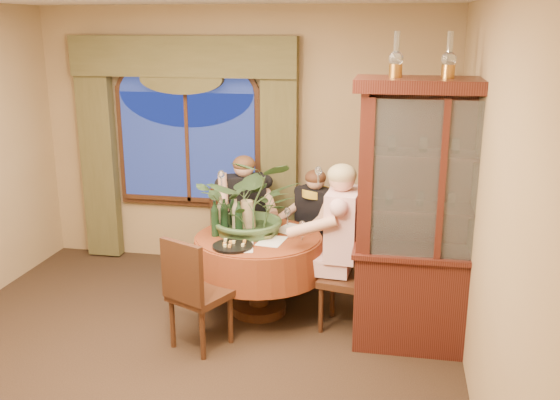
% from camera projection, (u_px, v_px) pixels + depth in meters
% --- Properties ---
extents(floor, '(5.00, 5.00, 0.00)m').
position_uv_depth(floor, '(166.00, 378.00, 4.76)').
color(floor, black).
rests_on(floor, ground).
extents(wall_back, '(4.50, 0.00, 4.50)m').
position_uv_depth(wall_back, '(242.00, 140.00, 6.74)').
color(wall_back, '#91754D').
rests_on(wall_back, ground).
extents(wall_right, '(0.00, 5.00, 5.00)m').
position_uv_depth(wall_right, '(490.00, 220.00, 3.97)').
color(wall_right, '#91754D').
rests_on(wall_right, ground).
extents(window, '(1.62, 0.10, 1.32)m').
position_uv_depth(window, '(188.00, 148.00, 6.81)').
color(window, navy).
rests_on(window, wall_back).
extents(arched_transom, '(1.60, 0.06, 0.44)m').
position_uv_depth(arched_transom, '(185.00, 75.00, 6.60)').
color(arched_transom, navy).
rests_on(arched_transom, wall_back).
extents(drapery_left, '(0.38, 0.14, 2.32)m').
position_uv_depth(drapery_left, '(99.00, 156.00, 6.98)').
color(drapery_left, '#413E21').
rests_on(drapery_left, floor).
extents(drapery_right, '(0.38, 0.14, 2.32)m').
position_uv_depth(drapery_right, '(279.00, 163.00, 6.61)').
color(drapery_right, '#413E21').
rests_on(drapery_right, floor).
extents(swag_valance, '(2.45, 0.16, 0.42)m').
position_uv_depth(swag_valance, '(181.00, 56.00, 6.47)').
color(swag_valance, '#413E21').
rests_on(swag_valance, wall_back).
extents(dining_table, '(1.52, 1.52, 0.75)m').
position_uv_depth(dining_table, '(259.00, 274.00, 5.76)').
color(dining_table, maroon).
rests_on(dining_table, floor).
extents(china_cabinet, '(1.37, 0.54, 2.21)m').
position_uv_depth(china_cabinet, '(437.00, 220.00, 4.94)').
color(china_cabinet, '#340F0B').
rests_on(china_cabinet, floor).
extents(oil_lamp_left, '(0.11, 0.11, 0.34)m').
position_uv_depth(oil_lamp_left, '(396.00, 54.00, 4.66)').
color(oil_lamp_left, '#A5722D').
rests_on(oil_lamp_left, china_cabinet).
extents(oil_lamp_center, '(0.11, 0.11, 0.34)m').
position_uv_depth(oil_lamp_center, '(449.00, 55.00, 4.59)').
color(oil_lamp_center, '#A5722D').
rests_on(oil_lamp_center, china_cabinet).
extents(oil_lamp_right, '(0.11, 0.11, 0.34)m').
position_uv_depth(oil_lamp_right, '(504.00, 55.00, 4.53)').
color(oil_lamp_right, '#A5722D').
rests_on(oil_lamp_right, china_cabinet).
extents(chair_right, '(0.49, 0.49, 0.96)m').
position_uv_depth(chair_right, '(346.00, 277.00, 5.43)').
color(chair_right, black).
rests_on(chair_right, floor).
extents(chair_back_right, '(0.58, 0.58, 0.96)m').
position_uv_depth(chair_back_right, '(319.00, 240.00, 6.36)').
color(chair_back_right, black).
rests_on(chair_back_right, floor).
extents(chair_back, '(0.57, 0.57, 0.96)m').
position_uv_depth(chair_back, '(236.00, 237.00, 6.44)').
color(chair_back, black).
rests_on(chair_back, floor).
extents(chair_front_left, '(0.56, 0.56, 0.96)m').
position_uv_depth(chair_front_left, '(201.00, 292.00, 5.12)').
color(chair_front_left, black).
rests_on(chair_front_left, floor).
extents(person_pink, '(0.52, 0.56, 1.47)m').
position_uv_depth(person_pink, '(343.00, 245.00, 5.46)').
color(person_pink, beige).
rests_on(person_pink, floor).
extents(person_back, '(0.61, 0.59, 1.34)m').
position_uv_depth(person_back, '(244.00, 218.00, 6.44)').
color(person_back, black).
rests_on(person_back, floor).
extents(person_scarf, '(0.58, 0.57, 1.23)m').
position_uv_depth(person_scarf, '(316.00, 228.00, 6.31)').
color(person_scarf, black).
rests_on(person_scarf, floor).
extents(stoneware_vase, '(0.16, 0.16, 0.30)m').
position_uv_depth(stoneware_vase, '(247.00, 216.00, 5.73)').
color(stoneware_vase, '#947B5A').
rests_on(stoneware_vase, dining_table).
extents(centerpiece_plant, '(0.96, 1.07, 0.83)m').
position_uv_depth(centerpiece_plant, '(252.00, 167.00, 5.60)').
color(centerpiece_plant, '#385831').
rests_on(centerpiece_plant, dining_table).
extents(olive_bowl, '(0.14, 0.14, 0.05)m').
position_uv_depth(olive_bowl, '(265.00, 236.00, 5.58)').
color(olive_bowl, '#4E5428').
rests_on(olive_bowl, dining_table).
extents(cheese_platter, '(0.35, 0.35, 0.02)m').
position_uv_depth(cheese_platter, '(233.00, 246.00, 5.36)').
color(cheese_platter, black).
rests_on(cheese_platter, dining_table).
extents(wine_bottle_0, '(0.07, 0.07, 0.33)m').
position_uv_depth(wine_bottle_0, '(224.00, 216.00, 5.67)').
color(wine_bottle_0, black).
rests_on(wine_bottle_0, dining_table).
extents(wine_bottle_1, '(0.07, 0.07, 0.33)m').
position_uv_depth(wine_bottle_1, '(215.00, 219.00, 5.61)').
color(wine_bottle_1, black).
rests_on(wine_bottle_1, dining_table).
extents(wine_bottle_2, '(0.07, 0.07, 0.33)m').
position_uv_depth(wine_bottle_2, '(234.00, 212.00, 5.82)').
color(wine_bottle_2, black).
rests_on(wine_bottle_2, dining_table).
extents(wine_bottle_3, '(0.07, 0.07, 0.33)m').
position_uv_depth(wine_bottle_3, '(239.00, 219.00, 5.59)').
color(wine_bottle_3, black).
rests_on(wine_bottle_3, dining_table).
extents(wine_bottle_4, '(0.07, 0.07, 0.33)m').
position_uv_depth(wine_bottle_4, '(236.00, 216.00, 5.67)').
color(wine_bottle_4, tan).
rests_on(wine_bottle_4, dining_table).
extents(wine_bottle_5, '(0.07, 0.07, 0.33)m').
position_uv_depth(wine_bottle_5, '(221.00, 214.00, 5.74)').
color(wine_bottle_5, tan).
rests_on(wine_bottle_5, dining_table).
extents(tasting_paper_0, '(0.25, 0.33, 0.00)m').
position_uv_depth(tasting_paper_0, '(272.00, 241.00, 5.51)').
color(tasting_paper_0, white).
rests_on(tasting_paper_0, dining_table).
extents(tasting_paper_1, '(0.32, 0.36, 0.00)m').
position_uv_depth(tasting_paper_1, '(290.00, 229.00, 5.84)').
color(tasting_paper_1, white).
rests_on(tasting_paper_1, dining_table).
extents(tasting_paper_2, '(0.27, 0.34, 0.00)m').
position_uv_depth(tasting_paper_2, '(241.00, 247.00, 5.37)').
color(tasting_paper_2, white).
rests_on(tasting_paper_2, dining_table).
extents(wine_glass_person_pink, '(0.07, 0.07, 0.18)m').
position_uv_depth(wine_glass_person_pink, '(302.00, 230.00, 5.53)').
color(wine_glass_person_pink, silver).
rests_on(wine_glass_person_pink, dining_table).
extents(wine_glass_person_back, '(0.07, 0.07, 0.18)m').
position_uv_depth(wine_glass_person_back, '(251.00, 214.00, 6.01)').
color(wine_glass_person_back, silver).
rests_on(wine_glass_person_back, dining_table).
extents(wine_glass_person_scarf, '(0.07, 0.07, 0.18)m').
position_uv_depth(wine_glass_person_scarf, '(287.00, 216.00, 5.92)').
color(wine_glass_person_scarf, silver).
rests_on(wine_glass_person_scarf, dining_table).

